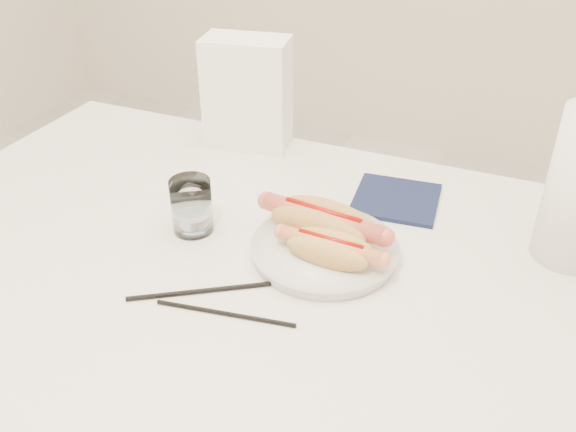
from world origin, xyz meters
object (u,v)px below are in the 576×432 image
at_px(plate, 325,251).
at_px(hotdog_right, 330,249).
at_px(table, 250,288).
at_px(hotdog_left, 323,223).
at_px(napkin_box, 247,93).
at_px(water_glass, 192,206).

xyz_separation_m(plate, hotdog_right, (0.02, -0.03, 0.03)).
bearing_deg(plate, table, -156.49).
distance_m(hotdog_left, napkin_box, 0.38).
bearing_deg(table, water_glass, 164.55).
relative_size(table, water_glass, 13.68).
height_order(table, plate, plate).
xyz_separation_m(plate, hotdog_left, (-0.01, 0.02, 0.03)).
bearing_deg(water_glass, plate, 3.62).
height_order(water_glass, napkin_box, napkin_box).
xyz_separation_m(plate, napkin_box, (-0.27, 0.30, 0.10)).
height_order(plate, water_glass, water_glass).
bearing_deg(napkin_box, hotdog_right, -58.32).
relative_size(plate, hotdog_left, 1.06).
relative_size(hotdog_right, water_glass, 1.77).
relative_size(table, plate, 5.72).
distance_m(table, napkin_box, 0.41).
relative_size(hotdog_left, hotdog_right, 1.28).
distance_m(table, water_glass, 0.16).
bearing_deg(hotdog_right, water_glass, 179.61).
relative_size(water_glass, napkin_box, 0.41).
distance_m(hotdog_left, hotdog_right, 0.06).
relative_size(table, hotdog_right, 7.73).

